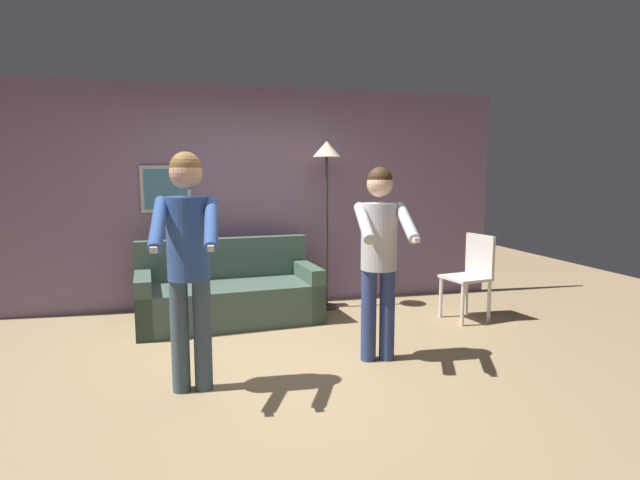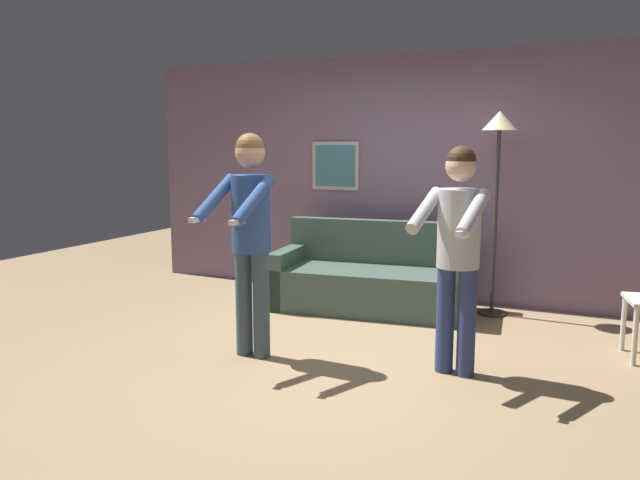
{
  "view_description": "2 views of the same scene",
  "coord_description": "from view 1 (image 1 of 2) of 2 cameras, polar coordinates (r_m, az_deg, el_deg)",
  "views": [
    {
      "loc": [
        -0.53,
        -3.89,
        1.56
      ],
      "look_at": [
        0.39,
        -0.1,
        1.06
      ],
      "focal_mm": 28.0,
      "sensor_mm": 36.0,
      "label": 1
    },
    {
      "loc": [
        1.79,
        -4.37,
        1.64
      ],
      "look_at": [
        -0.04,
        -0.28,
        0.96
      ],
      "focal_mm": 35.0,
      "sensor_mm": 36.0,
      "label": 2
    }
  ],
  "objects": [
    {
      "name": "ground_plane",
      "position": [
        4.23,
        -5.58,
        -14.41
      ],
      "size": [
        12.0,
        12.0,
        0.0
      ],
      "primitive_type": "plane",
      "color": "#9F845E"
    },
    {
      "name": "torchiere_lamp",
      "position": [
        5.81,
        0.77,
        7.95
      ],
      "size": [
        0.33,
        0.33,
        1.96
      ],
      "color": "#332D28",
      "rests_on": "ground_plane"
    },
    {
      "name": "dining_chair_distant",
      "position": [
        5.7,
        16.96,
        -3.46
      ],
      "size": [
        0.49,
        0.49,
        0.93
      ],
      "color": "silver",
      "rests_on": "ground_plane"
    },
    {
      "name": "person_standing_left",
      "position": [
        3.64,
        -14.83,
        -1.0
      ],
      "size": [
        0.45,
        0.68,
        1.73
      ],
      "color": "#3D525F",
      "rests_on": "ground_plane"
    },
    {
      "name": "couch",
      "position": [
        5.51,
        -10.36,
        -6.29
      ],
      "size": [
        1.97,
        1.03,
        0.87
      ],
      "color": "#43574B",
      "rests_on": "ground_plane"
    },
    {
      "name": "person_standing_right",
      "position": [
        4.17,
        6.81,
        -0.73
      ],
      "size": [
        0.49,
        0.69,
        1.64
      ],
      "color": "navy",
      "rests_on": "ground_plane"
    },
    {
      "name": "back_wall_assembly",
      "position": [
        6.05,
        -8.64,
        4.76
      ],
      "size": [
        6.4,
        0.09,
        2.6
      ],
      "color": "slate",
      "rests_on": "ground_plane"
    }
  ]
}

